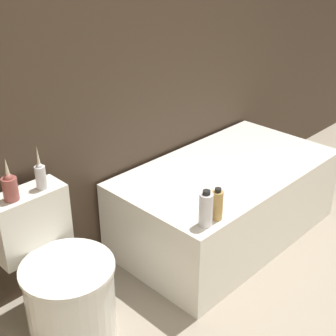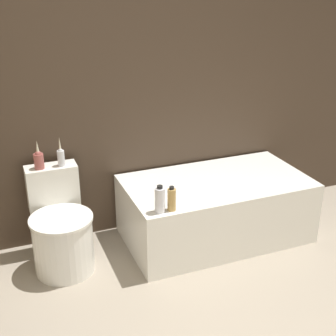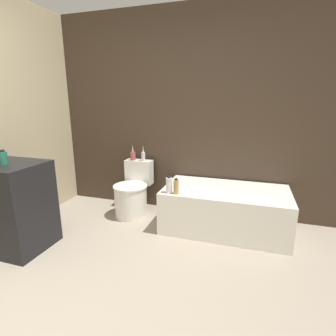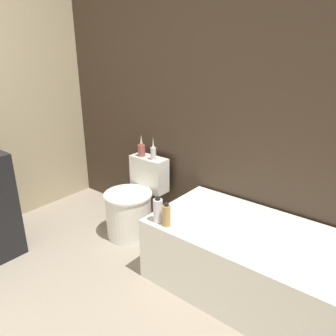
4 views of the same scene
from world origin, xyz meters
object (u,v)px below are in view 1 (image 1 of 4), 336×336
object	(u,v)px
bathtub	(226,200)
shampoo_bottle_short	(217,205)
shampoo_bottle_tall	(206,209)
toilet	(62,284)
vase_gold	(10,186)
vase_silver	(40,175)

from	to	relation	value
bathtub	shampoo_bottle_short	size ratio (longest dim) A/B	8.10
shampoo_bottle_tall	shampoo_bottle_short	bearing A→B (deg)	-2.94
shampoo_bottle_tall	shampoo_bottle_short	size ratio (longest dim) A/B	1.11
toilet	vase_gold	world-z (taller)	vase_gold
vase_gold	shampoo_bottle_tall	distance (m)	0.91
toilet	vase_gold	size ratio (longest dim) A/B	3.30
vase_gold	bathtub	bearing A→B (deg)	-11.24
vase_silver	vase_gold	bearing A→B (deg)	177.97
bathtub	shampoo_bottle_short	xyz separation A→B (m)	(-0.50, -0.32, 0.32)
bathtub	vase_gold	size ratio (longest dim) A/B	6.77
bathtub	toilet	world-z (taller)	toilet
bathtub	vase_gold	world-z (taller)	vase_gold
toilet	shampoo_bottle_tall	distance (m)	0.77
bathtub	vase_silver	distance (m)	1.26
bathtub	shampoo_bottle_short	distance (m)	0.68
bathtub	shampoo_bottle_tall	world-z (taller)	shampoo_bottle_tall
shampoo_bottle_tall	vase_silver	bearing A→B (deg)	133.54
bathtub	toilet	distance (m)	1.20
vase_silver	toilet	bearing A→B (deg)	-110.32
bathtub	vase_silver	world-z (taller)	vase_silver
vase_gold	shampoo_bottle_short	bearing A→B (deg)	-36.63
vase_gold	shampoo_bottle_short	world-z (taller)	vase_gold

